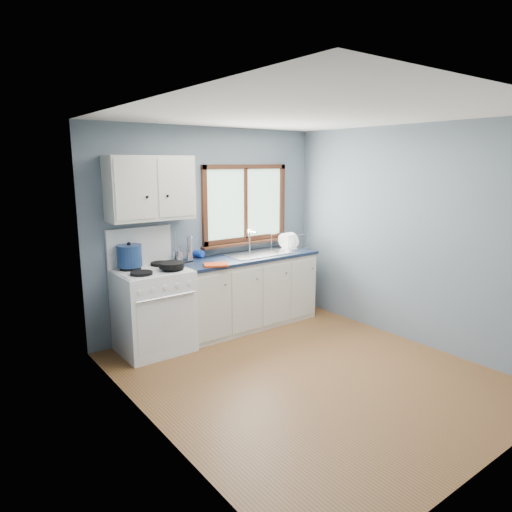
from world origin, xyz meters
TOP-DOWN VIEW (x-y plane):
  - floor at (0.00, 0.00)m, footprint 3.20×3.60m
  - ceiling at (0.00, 0.00)m, footprint 3.20×3.60m
  - wall_back at (0.00, 1.81)m, footprint 3.20×0.02m
  - wall_front at (0.00, -1.81)m, footprint 3.20×0.02m
  - wall_left at (-1.61, 0.00)m, footprint 0.02×3.60m
  - wall_right at (1.61, 0.00)m, footprint 0.02×3.60m
  - gas_range at (-0.95, 1.47)m, footprint 0.76×0.69m
  - base_cabinets at (0.36, 1.49)m, footprint 1.85×0.60m
  - countertop at (0.36, 1.49)m, footprint 1.89×0.64m
  - sink at (0.54, 1.49)m, footprint 0.84×0.46m
  - window at (0.54, 1.77)m, footprint 1.36×0.10m
  - upper_cabinets at (-0.85, 1.63)m, footprint 0.95×0.35m
  - skillet at (-0.78, 1.31)m, footprint 0.43×0.31m
  - stockpot at (-1.13, 1.63)m, footprint 0.35×0.35m
  - utensil_crock at (-0.54, 1.62)m, footprint 0.13×0.13m
  - thermos at (-0.40, 1.60)m, footprint 0.09×0.09m
  - soap_bottle at (-0.17, 1.69)m, footprint 0.12×0.12m
  - dish_towel at (-0.26, 1.25)m, footprint 0.33×0.29m
  - dish_rack at (1.10, 1.54)m, footprint 0.48×0.40m

SIDE VIEW (x-z plane):
  - floor at x=0.00m, z-range -0.02..0.00m
  - base_cabinets at x=0.36m, z-range -0.03..0.85m
  - gas_range at x=-0.95m, z-range -0.19..1.17m
  - sink at x=0.54m, z-range 0.64..1.08m
  - countertop at x=0.36m, z-range 0.88..0.92m
  - dish_towel at x=-0.26m, z-range 0.92..0.94m
  - dish_rack at x=1.10m, z-range 0.87..1.09m
  - skillet at x=-0.78m, z-range 0.96..1.02m
  - utensil_crock at x=-0.54m, z-range 0.81..1.18m
  - soap_bottle at x=-0.17m, z-range 0.92..1.17m
  - thermos at x=-0.40m, z-range 0.92..1.23m
  - stockpot at x=-1.13m, z-range 0.95..1.22m
  - wall_back at x=0.00m, z-range 0.00..2.50m
  - wall_front at x=0.00m, z-range 0.00..2.50m
  - wall_left at x=-1.61m, z-range 0.00..2.50m
  - wall_right at x=1.61m, z-range 0.00..2.50m
  - window at x=0.54m, z-range 0.96..1.99m
  - upper_cabinets at x=-0.85m, z-range 1.45..2.15m
  - ceiling at x=0.00m, z-range 2.50..2.52m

